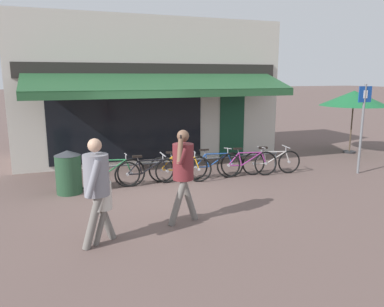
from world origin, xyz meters
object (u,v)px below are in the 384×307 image
(bicycle_purple, at_px, (247,163))
(pedestrian_child, at_px, (103,200))
(pedestrian_second_adult, at_px, (97,181))
(parking_sign, at_px, (363,120))
(bicycle_green, at_px, (110,173))
(bicycle_blue, at_px, (214,165))
(bicycle_orange, at_px, (180,168))
(bicycle_silver, at_px, (271,162))
(litter_bin, at_px, (69,172))
(bicycle_black, at_px, (148,172))
(pedestrian_adult, at_px, (183,167))
(cafe_parasol, at_px, (354,98))

(bicycle_purple, bearing_deg, pedestrian_child, -138.43)
(bicycle_purple, height_order, pedestrian_second_adult, pedestrian_second_adult)
(parking_sign, bearing_deg, bicycle_purple, 165.21)
(bicycle_green, height_order, pedestrian_second_adult, pedestrian_second_adult)
(bicycle_blue, distance_m, bicycle_purple, 0.95)
(bicycle_orange, distance_m, pedestrian_second_adult, 4.01)
(bicycle_silver, height_order, litter_bin, litter_bin)
(parking_sign, bearing_deg, bicycle_orange, 169.53)
(pedestrian_child, bearing_deg, bicycle_black, -122.99)
(bicycle_black, relative_size, pedestrian_adult, 0.94)
(litter_bin, relative_size, parking_sign, 0.41)
(bicycle_blue, relative_size, pedestrian_adult, 0.97)
(bicycle_silver, xyz_separation_m, litter_bin, (-5.51, 0.14, 0.16))
(bicycle_silver, bearing_deg, pedestrian_adult, -135.10)
(bicycle_black, height_order, litter_bin, litter_bin)
(cafe_parasol, bearing_deg, bicycle_black, -169.23)
(bicycle_orange, height_order, parking_sign, parking_sign)
(pedestrian_second_adult, xyz_separation_m, litter_bin, (-0.35, 3.08, -0.56))
(pedestrian_child, relative_size, pedestrian_second_adult, 0.68)
(bicycle_green, relative_size, pedestrian_child, 1.45)
(bicycle_green, xyz_separation_m, pedestrian_second_adult, (-0.64, -3.17, 0.70))
(bicycle_black, bearing_deg, parking_sign, -9.15)
(bicycle_black, xyz_separation_m, cafe_parasol, (7.95, 1.51, 1.62))
(pedestrian_child, height_order, cafe_parasol, cafe_parasol)
(bicycle_purple, bearing_deg, pedestrian_second_adult, -138.32)
(bicycle_blue, distance_m, pedestrian_second_adult, 4.74)
(bicycle_green, bearing_deg, pedestrian_adult, -65.72)
(bicycle_orange, relative_size, bicycle_silver, 0.95)
(bicycle_blue, xyz_separation_m, litter_bin, (-3.81, -0.07, 0.16))
(bicycle_purple, distance_m, pedestrian_second_adult, 5.37)
(bicycle_orange, xyz_separation_m, pedestrian_second_adult, (-2.46, -3.09, 0.72))
(bicycle_black, relative_size, bicycle_silver, 0.99)
(bicycle_silver, distance_m, parking_sign, 2.81)
(bicycle_blue, height_order, bicycle_purple, bicycle_blue)
(pedestrian_adult, relative_size, cafe_parasol, 0.76)
(bicycle_orange, xyz_separation_m, cafe_parasol, (7.07, 1.51, 1.61))
(pedestrian_adult, height_order, pedestrian_child, pedestrian_adult)
(pedestrian_adult, height_order, litter_bin, pedestrian_adult)
(bicycle_silver, relative_size, cafe_parasol, 0.73)
(pedestrian_child, xyz_separation_m, cafe_parasol, (9.45, 4.53, 1.25))
(bicycle_blue, bearing_deg, bicycle_purple, -6.92)
(bicycle_silver, height_order, pedestrian_child, pedestrian_child)
(pedestrian_adult, bearing_deg, cafe_parasol, -142.07)
(pedestrian_adult, distance_m, cafe_parasol, 9.00)
(parking_sign, xyz_separation_m, cafe_parasol, (1.96, 2.46, 0.42))
(bicycle_silver, distance_m, pedestrian_adult, 4.41)
(pedestrian_adult, xyz_separation_m, pedestrian_child, (-1.54, -0.33, -0.37))
(bicycle_orange, xyz_separation_m, pedestrian_child, (-2.37, -3.02, 0.36))
(bicycle_black, bearing_deg, bicycle_silver, -2.67)
(bicycle_green, height_order, parking_sign, parking_sign)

